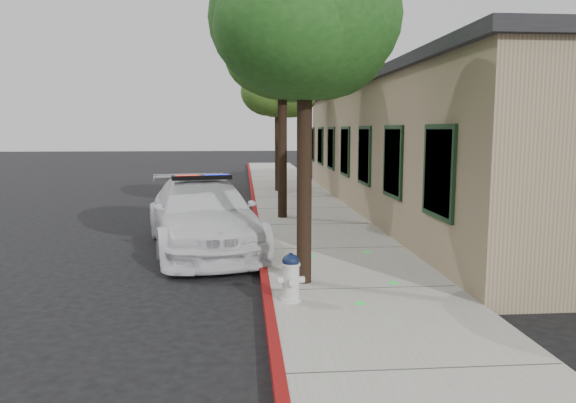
# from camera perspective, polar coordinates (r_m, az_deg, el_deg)

# --- Properties ---
(ground) EXTENTS (120.00, 120.00, 0.00)m
(ground) POSITION_cam_1_polar(r_m,az_deg,el_deg) (8.85, -2.63, -10.20)
(ground) COLOR black
(ground) RESTS_ON ground
(sidewalk) EXTENTS (3.20, 60.00, 0.15)m
(sidewalk) POSITION_cam_1_polar(r_m,az_deg,el_deg) (11.87, 4.62, -5.22)
(sidewalk) COLOR gray
(sidewalk) RESTS_ON ground
(red_curb) EXTENTS (0.14, 60.00, 0.16)m
(red_curb) POSITION_cam_1_polar(r_m,az_deg,el_deg) (11.72, -2.86, -5.35)
(red_curb) COLOR maroon
(red_curb) RESTS_ON ground
(clapboard_building) EXTENTS (7.30, 20.89, 4.24)m
(clapboard_building) POSITION_cam_1_polar(r_m,az_deg,el_deg) (18.77, 17.24, 5.50)
(clapboard_building) COLOR #9C8766
(clapboard_building) RESTS_ON ground
(police_car) EXTENTS (3.27, 5.77, 1.70)m
(police_car) POSITION_cam_1_polar(r_m,az_deg,el_deg) (12.35, -8.92, -1.41)
(police_car) COLOR white
(police_car) RESTS_ON ground
(fire_hydrant) EXTENTS (0.42, 0.36, 0.73)m
(fire_hydrant) POSITION_cam_1_polar(r_m,az_deg,el_deg) (8.16, 0.30, -7.93)
(fire_hydrant) COLOR silver
(fire_hydrant) RESTS_ON sidewalk
(street_tree_near) EXTENTS (3.06, 3.19, 5.60)m
(street_tree_near) POSITION_cam_1_polar(r_m,az_deg,el_deg) (9.06, 1.86, 17.91)
(street_tree_near) COLOR black
(street_tree_near) RESTS_ON sidewalk
(street_tree_mid) EXTENTS (3.23, 3.24, 6.06)m
(street_tree_mid) POSITION_cam_1_polar(r_m,az_deg,el_deg) (15.87, -0.60, 14.90)
(street_tree_mid) COLOR black
(street_tree_mid) RESTS_ON sidewalk
(street_tree_far) EXTENTS (3.14, 2.89, 5.47)m
(street_tree_far) POSITION_cam_1_polar(r_m,az_deg,el_deg) (22.65, -1.01, 11.55)
(street_tree_far) COLOR black
(street_tree_far) RESTS_ON sidewalk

